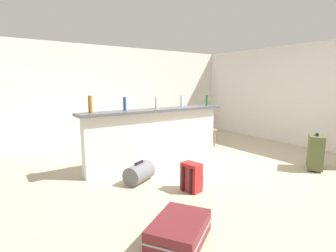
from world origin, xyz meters
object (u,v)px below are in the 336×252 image
Objects in this scene: bottle_blue at (125,104)px; suitcase_flat_maroon at (180,230)px; dining_chair_near_partition at (203,126)px; bottle_amber at (90,104)px; suitcase_upright_olive at (315,152)px; bottle_green at (207,100)px; dining_table at (189,118)px; backpack_red at (192,177)px; bottle_clear at (182,101)px; bottle_white at (156,103)px; duffel_bag_grey at (139,173)px.

bottle_blue reaches higher than suitcase_flat_maroon.
suitcase_flat_maroon is (-0.54, -2.29, -1.09)m from bottle_blue.
suitcase_flat_maroon is (-2.87, -2.80, -0.41)m from dining_chair_near_partition.
suitcase_upright_olive is at bearing -30.02° from bottle_amber.
bottle_green is 1.34m from dining_table.
dining_chair_near_partition is (2.94, 0.50, -0.70)m from bottle_amber.
bottle_green is 0.53× the size of backpack_red.
bottle_clear is 0.27× the size of suitcase_flat_maroon.
bottle_white reaches higher than bottle_green.
bottle_white is at bearing 139.48° from suitcase_upright_olive.
backpack_red is (0.96, -1.43, -1.02)m from bottle_amber.
bottle_amber is at bearing -160.21° from dining_table.
backpack_red is at bearing -76.01° from bottle_blue.
bottle_clear reaches higher than dining_table.
dining_table is 2.62× the size of backpack_red.
bottle_blue is 0.22× the size of dining_table.
bottle_white is at bearing -173.19° from bottle_clear.
dining_chair_near_partition is at bearing 18.85° from bottle_white.
dining_chair_near_partition is at bearing 9.62° from bottle_amber.
backpack_red is at bearing -100.58° from bottle_white.
backpack_red is (0.35, -1.42, -1.00)m from bottle_blue.
duffel_bag_grey is (0.42, 1.60, 0.04)m from suitcase_flat_maroon.
dining_table is 1.25× the size of suitcase_flat_maroon.
bottle_blue is 2.59m from suitcase_flat_maroon.
bottle_clear is at bearing 128.20° from suitcase_upright_olive.
bottle_clear is 3.11m from suitcase_flat_maroon.
bottle_green reaches higher than dining_chair_near_partition.
bottle_white is at bearing -7.95° from bottle_blue.
bottle_amber is 1.24× the size of bottle_green.
bottle_amber is 1.17× the size of bottle_blue.
bottle_blue is 1.77m from backpack_red.
dining_table is (1.73, 1.15, -0.55)m from bottle_white.
duffel_bag_grey is at bearing -99.15° from bottle_blue.
suitcase_upright_olive is at bearing -64.26° from bottle_green.
bottle_amber is 0.30× the size of dining_chair_near_partition.
bottle_white is 2.71m from suitcase_flat_maroon.
duffel_bag_grey is (-2.92, 1.28, -0.18)m from suitcase_upright_olive.
dining_table reaches higher than duffel_bag_grey.
duffel_bag_grey is (-2.45, -1.20, -0.36)m from dining_chair_near_partition.
dining_table is 3.05m from duffel_bag_grey.
backpack_red is at bearing 44.37° from suitcase_flat_maroon.
suitcase_upright_olive reaches higher than duffel_bag_grey.
bottle_green reaches higher than duffel_bag_grey.
backpack_red reaches higher than suitcase_flat_maroon.
duffel_bag_grey is at bearing -139.72° from bottle_white.
bottle_amber is at bearing 91.84° from suitcase_flat_maroon.
bottle_amber reaches higher than dining_table.
bottle_white is (0.60, -0.08, -0.01)m from bottle_blue.
bottle_blue reaches higher than bottle_white.
suitcase_flat_maroon is 2.09× the size of backpack_red.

